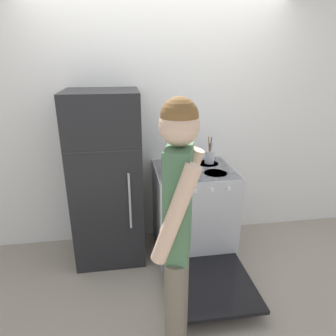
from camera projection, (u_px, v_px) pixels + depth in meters
name	position (u px, v px, depth m)	size (l,w,h in m)	color
ground_plane	(160.00, 232.00, 3.54)	(14.00, 14.00, 0.00)	gray
wall_back	(159.00, 125.00, 3.13)	(10.00, 0.06, 2.55)	silver
refrigerator	(107.00, 179.00, 2.89)	(0.66, 0.63, 1.67)	black
stove_range	(194.00, 212.00, 3.07)	(0.77, 1.43, 0.91)	silver
dutch_oven_pot	(180.00, 168.00, 2.77)	(0.33, 0.29, 0.16)	#1E4C9E
tea_kettle	(176.00, 159.00, 3.03)	(0.22, 0.17, 0.22)	silver
utensil_jar	(209.00, 156.00, 3.08)	(0.10, 0.10, 0.28)	#B7BABF
person	(178.00, 232.00, 1.70)	(0.36, 0.42, 1.77)	#6B6051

